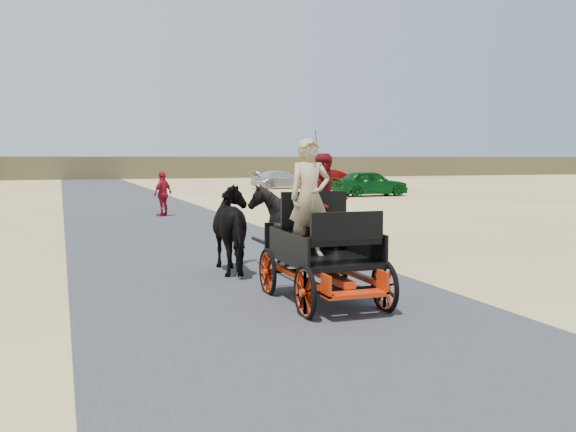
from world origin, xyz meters
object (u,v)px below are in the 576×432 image
object	(u,v)px
carriage	(323,279)
horse_right	(290,227)
car_a	(370,183)
car_c	(281,180)
car_b	(335,181)
pedestrian	(163,194)
horse_left	(237,229)
car_d	(333,178)

from	to	relation	value
carriage	horse_right	size ratio (longest dim) A/B	1.41
car_a	car_c	distance (m)	10.86
carriage	horse_right	xyz separation A→B (m)	(0.55, 3.00, 0.49)
car_b	car_a	bearing A→B (deg)	-155.16
horse_right	car_a	bearing A→B (deg)	-120.41
horse_right	pedestrian	world-z (taller)	pedestrian
horse_left	car_d	size ratio (longest dim) A/B	0.42
horse_right	pedestrian	distance (m)	12.67
car_d	horse_right	bearing A→B (deg)	130.57
pedestrian	car_a	xyz separation A→B (m)	(13.47, 9.19, -0.10)
carriage	car_a	bearing A→B (deg)	61.71
carriage	car_c	size ratio (longest dim) A/B	0.53
horse_right	car_b	xyz separation A→B (m)	(12.39, 25.92, -0.09)
horse_right	car_a	xyz separation A→B (m)	(12.82, 21.85, -0.09)
horse_left	pedestrian	world-z (taller)	pedestrian
carriage	car_b	world-z (taller)	car_b
horse_left	car_d	world-z (taller)	horse_left
pedestrian	car_b	bearing A→B (deg)	-178.69
car_b	car_c	bearing A→B (deg)	30.72
horse_left	car_d	bearing A→B (deg)	-116.27
car_a	car_d	xyz separation A→B (m)	(3.58, 13.62, -0.10)
car_a	car_b	xyz separation A→B (m)	(-0.43, 4.07, -0.01)
car_b	horse_right	bearing A→B (deg)	173.25
horse_right	pedestrian	bearing A→B (deg)	-87.10
car_b	car_d	xyz separation A→B (m)	(4.01, 9.55, -0.09)
car_a	car_c	xyz separation A→B (m)	(-1.83, 10.70, -0.10)
carriage	car_b	xyz separation A→B (m)	(12.94, 28.92, 0.40)
car_a	car_b	size ratio (longest dim) A/B	0.97
horse_left	car_c	size ratio (longest dim) A/B	0.44
car_a	car_d	world-z (taller)	car_a
horse_left	horse_right	xyz separation A→B (m)	(1.10, 0.00, 0.00)
car_a	horse_right	bearing A→B (deg)	150.29
pedestrian	car_d	size ratio (longest dim) A/B	0.36
horse_right	horse_left	bearing A→B (deg)	0.00
carriage	pedestrian	bearing A→B (deg)	90.34
horse_left	pedestrian	bearing A→B (deg)	-92.07
horse_left	car_b	distance (m)	29.22
car_b	car_c	xyz separation A→B (m)	(-1.40, 6.63, -0.10)
horse_left	horse_right	world-z (taller)	horse_right
horse_right	pedestrian	size ratio (longest dim) A/B	0.98
pedestrian	car_a	bearing A→B (deg)	170.13
horse_left	horse_right	bearing A→B (deg)	-180.00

